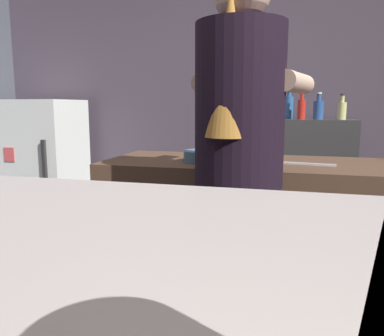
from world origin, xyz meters
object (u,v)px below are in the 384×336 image
(mini_fridge, at_px, (41,167))
(mixing_bowl, at_px, (204,156))
(bottle_vinegar, at_px, (302,108))
(bartender, at_px, (238,155))
(bottle_hot_sauce, at_px, (342,110))
(bottle_olive_oil, at_px, (289,106))
(bottle_soy, at_px, (318,109))
(chefs_knife, at_px, (309,164))

(mini_fridge, relative_size, mixing_bowl, 5.88)
(mini_fridge, height_order, bottle_vinegar, bottle_vinegar)
(mini_fridge, bearing_deg, bartender, -37.61)
(bottle_vinegar, xyz_separation_m, bottle_hot_sauce, (0.30, 0.02, -0.01))
(bottle_olive_oil, bearing_deg, mixing_bowl, -105.21)
(bottle_olive_oil, xyz_separation_m, bottle_vinegar, (0.10, -0.10, -0.01))
(mixing_bowl, bearing_deg, bottle_soy, 65.14)
(bottle_hot_sauce, bearing_deg, mixing_bowl, -120.48)
(bottle_soy, height_order, bottle_vinegar, bottle_vinegar)
(bottle_soy, bearing_deg, bartender, -102.83)
(mixing_bowl, xyz_separation_m, bottle_hot_sauce, (0.77, 1.31, 0.22))
(mini_fridge, xyz_separation_m, bottle_soy, (2.41, 0.11, 0.53))
(bottle_olive_oil, bearing_deg, chefs_knife, -84.81)
(bottle_hot_sauce, bearing_deg, chefs_knife, -101.92)
(bottle_olive_oil, distance_m, bottle_vinegar, 0.14)
(mixing_bowl, bearing_deg, chefs_knife, 3.32)
(bottle_vinegar, distance_m, bottle_hot_sauce, 0.30)
(bartender, bearing_deg, bottle_soy, 0.79)
(bottle_olive_oil, relative_size, bottle_hot_sauce, 1.33)
(chefs_knife, distance_m, bottle_olive_oil, 1.39)
(bottle_vinegar, bearing_deg, bottle_soy, 3.87)
(bartender, xyz_separation_m, mixing_bowl, (-0.22, 0.38, -0.06))
(bottle_olive_oil, bearing_deg, bartender, -95.12)
(bottle_vinegar, bearing_deg, bottle_olive_oil, 134.09)
(mini_fridge, distance_m, mixing_bowl, 2.19)
(bottle_vinegar, bearing_deg, chefs_knife, -88.82)
(bottle_soy, distance_m, bottle_vinegar, 0.13)
(bartender, bearing_deg, chefs_knife, -21.09)
(bottle_vinegar, bearing_deg, mini_fridge, -177.46)
(bottle_soy, xyz_separation_m, bottle_hot_sauce, (0.17, 0.01, -0.00))
(bottle_soy, relative_size, bottle_vinegar, 0.94)
(mini_fridge, height_order, bottle_olive_oil, bottle_olive_oil)
(bartender, xyz_separation_m, chefs_knife, (0.28, 0.41, -0.08))
(mixing_bowl, xyz_separation_m, bottle_olive_oil, (0.38, 1.39, 0.24))
(bartender, height_order, bottle_soy, bartender)
(chefs_knife, bearing_deg, bottle_soy, 93.47)
(mini_fridge, xyz_separation_m, bottle_hot_sauce, (2.58, 0.12, 0.53))
(chefs_knife, xyz_separation_m, bottle_vinegar, (-0.03, 1.26, 0.25))
(bartender, relative_size, bottle_soy, 8.16)
(chefs_knife, xyz_separation_m, bottle_hot_sauce, (0.27, 1.28, 0.24))
(bottle_olive_oil, relative_size, bottle_vinegar, 1.17)
(mixing_bowl, height_order, bottle_soy, bottle_soy)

